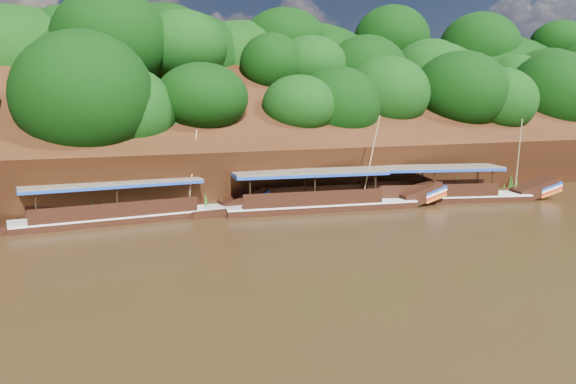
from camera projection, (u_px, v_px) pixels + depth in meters
name	position (u px, v px, depth m)	size (l,w,h in m)	color
ground	(374.00, 236.00, 28.10)	(160.00, 160.00, 0.00)	black
riverbank	(231.00, 158.00, 48.30)	(120.00, 30.06, 19.40)	black
boat_0	(449.00, 193.00, 38.03)	(14.80, 5.83, 6.02)	black
boat_1	(332.00, 200.00, 35.08)	(14.54, 4.08, 6.31)	black
boat_2	(142.00, 211.00, 31.90)	(14.70, 2.94, 5.45)	black
reeds	(243.00, 195.00, 35.31)	(49.39, 2.00, 2.00)	#235E17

